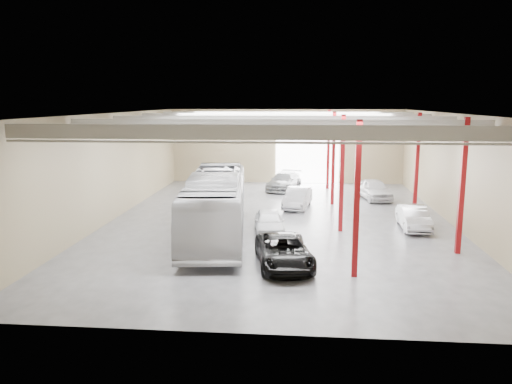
# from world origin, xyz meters

# --- Properties ---
(depot_shell) EXTENTS (22.12, 32.12, 7.06)m
(depot_shell) POSITION_xyz_m (0.13, 0.48, 4.98)
(depot_shell) COLOR #4B4B51
(depot_shell) RESTS_ON ground
(coach_bus) EXTENTS (4.52, 13.69, 3.74)m
(coach_bus) POSITION_xyz_m (-3.50, -3.85, 1.87)
(coach_bus) COLOR silver
(coach_bus) RESTS_ON ground
(black_sedan) EXTENTS (3.29, 5.61, 1.46)m
(black_sedan) POSITION_xyz_m (0.61, -8.87, 0.73)
(black_sedan) COLOR black
(black_sedan) RESTS_ON ground
(car_row_a) EXTENTS (2.19, 4.41, 1.45)m
(car_row_a) POSITION_xyz_m (-0.46, -3.00, 0.72)
(car_row_a) COLOR white
(car_row_a) RESTS_ON ground
(car_row_b) EXTENTS (2.30, 4.68, 1.48)m
(car_row_b) POSITION_xyz_m (1.17, 4.50, 0.74)
(car_row_b) COLOR #B3B3B8
(car_row_b) RESTS_ON ground
(car_row_c) EXTENTS (3.45, 5.63, 1.52)m
(car_row_c) POSITION_xyz_m (-0.07, 12.00, 0.76)
(car_row_c) COLOR slate
(car_row_c) RESTS_ON ground
(car_right_near) EXTENTS (1.60, 4.41, 1.44)m
(car_right_near) POSITION_xyz_m (8.30, -1.12, 0.72)
(car_right_near) COLOR #A9AAAE
(car_right_near) RESTS_ON ground
(car_right_far) EXTENTS (2.69, 4.99, 1.61)m
(car_right_far) POSITION_xyz_m (7.28, 8.28, 0.81)
(car_right_far) COLOR silver
(car_right_far) RESTS_ON ground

